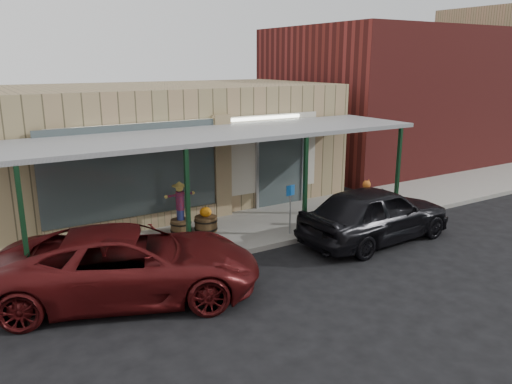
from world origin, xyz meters
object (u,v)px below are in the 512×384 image
handicap_sign (290,203)px  car_maroon (130,264)px  barrel_scarecrow (181,216)px  barrel_pumpkin (206,222)px  parked_sedan (376,214)px

handicap_sign → car_maroon: handicap_sign is taller
handicap_sign → car_maroon: 5.25m
barrel_scarecrow → car_maroon: 3.83m
barrel_pumpkin → handicap_sign: (1.96, -1.50, 0.66)m
handicap_sign → barrel_pumpkin: bearing=136.0°
car_maroon → parked_sedan: bearing=-70.2°
barrel_pumpkin → car_maroon: size_ratio=0.14×
barrel_scarecrow → handicap_sign: barrel_scarecrow is taller
car_maroon → barrel_scarecrow: bearing=-18.1°
parked_sedan → car_maroon: bearing=85.1°
barrel_scarecrow → car_maroon: bearing=-144.4°
barrel_scarecrow → parked_sedan: (4.63, -3.17, 0.15)m
barrel_scarecrow → handicap_sign: size_ratio=1.06×
handicap_sign → parked_sedan: 2.45m
handicap_sign → parked_sedan: bearing=-42.6°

